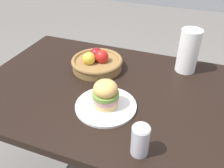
{
  "coord_description": "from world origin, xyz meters",
  "views": [
    {
      "loc": [
        0.33,
        -0.9,
        1.45
      ],
      "look_at": [
        0.01,
        -0.04,
        0.81
      ],
      "focal_mm": 37.59,
      "sensor_mm": 36.0,
      "label": 1
    }
  ],
  "objects_px": {
    "soda_can": "(140,140)",
    "paper_towel_roll": "(188,51)",
    "fruit_basket": "(97,62)",
    "sandwich": "(106,94)",
    "plate": "(106,106)"
  },
  "relations": [
    {
      "from": "soda_can",
      "to": "paper_towel_roll",
      "type": "relative_size",
      "value": 0.53
    },
    {
      "from": "soda_can",
      "to": "fruit_basket",
      "type": "distance_m",
      "value": 0.62
    },
    {
      "from": "soda_can",
      "to": "fruit_basket",
      "type": "relative_size",
      "value": 0.43
    },
    {
      "from": "fruit_basket",
      "to": "paper_towel_roll",
      "type": "distance_m",
      "value": 0.5
    },
    {
      "from": "fruit_basket",
      "to": "sandwich",
      "type": "bearing_deg",
      "value": -59.76
    },
    {
      "from": "soda_can",
      "to": "fruit_basket",
      "type": "height_order",
      "value": "soda_can"
    },
    {
      "from": "sandwich",
      "to": "plate",
      "type": "bearing_deg",
      "value": 86.42
    },
    {
      "from": "sandwich",
      "to": "paper_towel_roll",
      "type": "relative_size",
      "value": 0.54
    },
    {
      "from": "plate",
      "to": "sandwich",
      "type": "distance_m",
      "value": 0.07
    },
    {
      "from": "plate",
      "to": "soda_can",
      "type": "distance_m",
      "value": 0.29
    },
    {
      "from": "sandwich",
      "to": "paper_towel_roll",
      "type": "distance_m",
      "value": 0.55
    },
    {
      "from": "sandwich",
      "to": "soda_can",
      "type": "relative_size",
      "value": 1.02
    },
    {
      "from": "fruit_basket",
      "to": "plate",
      "type": "bearing_deg",
      "value": -59.76
    },
    {
      "from": "plate",
      "to": "sandwich",
      "type": "height_order",
      "value": "sandwich"
    },
    {
      "from": "fruit_basket",
      "to": "paper_towel_roll",
      "type": "relative_size",
      "value": 1.21
    }
  ]
}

